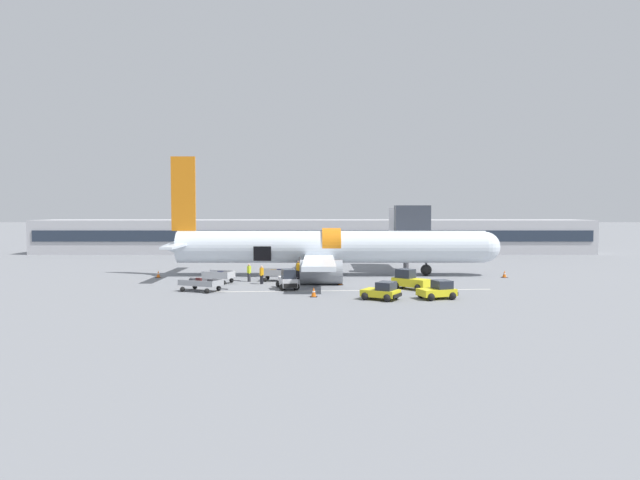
% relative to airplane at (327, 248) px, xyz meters
% --- Properties ---
extents(ground_plane, '(500.00, 500.00, 0.00)m').
position_rel_airplane_xyz_m(ground_plane, '(-1.67, -4.85, -2.73)').
color(ground_plane, slate).
extents(apron_marking_line, '(23.52, 1.82, 0.01)m').
position_rel_airplane_xyz_m(apron_marking_line, '(1.66, -10.62, -2.72)').
color(apron_marking_line, silver).
rests_on(apron_marking_line, ground_plane).
extents(terminal_strip, '(82.68, 8.93, 5.01)m').
position_rel_airplane_xyz_m(terminal_strip, '(-1.67, 30.08, -0.22)').
color(terminal_strip, '#B2B2B7').
rests_on(terminal_strip, ground_plane).
extents(jet_bridge_stub, '(3.57, 9.31, 6.99)m').
position_rel_airplane_xyz_m(jet_bridge_stub, '(8.89, 5.31, 2.56)').
color(jet_bridge_stub, '#4C4C51').
rests_on(jet_bridge_stub, ground_plane).
extents(airplane, '(33.78, 26.20, 11.78)m').
position_rel_airplane_xyz_m(airplane, '(0.00, 0.00, 0.00)').
color(airplane, silver).
rests_on(airplane, ground_plane).
extents(baggage_tug_lead, '(3.09, 2.79, 1.33)m').
position_rel_airplane_xyz_m(baggage_tug_lead, '(3.91, -15.27, -2.14)').
color(baggage_tug_lead, yellow).
rests_on(baggage_tug_lead, ground_plane).
extents(baggage_tug_mid, '(3.16, 3.01, 1.63)m').
position_rel_airplane_xyz_m(baggage_tug_mid, '(6.77, -9.70, -2.03)').
color(baggage_tug_mid, yellow).
rests_on(baggage_tug_mid, ground_plane).
extents(baggage_tug_rear, '(2.10, 3.21, 1.68)m').
position_rel_airplane_xyz_m(baggage_tug_rear, '(-3.26, -9.68, -2.02)').
color(baggage_tug_rear, silver).
rests_on(baggage_tug_rear, ground_plane).
extents(baggage_tug_spare, '(3.03, 2.53, 1.35)m').
position_rel_airplane_xyz_m(baggage_tug_spare, '(8.07, -14.84, -2.14)').
color(baggage_tug_spare, yellow).
rests_on(baggage_tug_spare, ground_plane).
extents(baggage_cart_loading, '(3.36, 1.92, 1.12)m').
position_rel_airplane_xyz_m(baggage_cart_loading, '(-4.57, -4.37, -2.18)').
color(baggage_cart_loading, '#999BA0').
rests_on(baggage_cart_loading, ground_plane).
extents(baggage_cart_queued, '(3.56, 2.40, 1.09)m').
position_rel_airplane_xyz_m(baggage_cart_queued, '(-9.55, -6.03, -2.17)').
color(baggage_cart_queued, '#B7BABF').
rests_on(baggage_cart_queued, ground_plane).
extents(baggage_cart_empty, '(4.21, 2.84, 1.10)m').
position_rel_airplane_xyz_m(baggage_cart_empty, '(-10.12, -11.01, -2.21)').
color(baggage_cart_empty, '#999BA0').
rests_on(baggage_cart_empty, ground_plane).
extents(ground_crew_loader_a, '(0.50, 0.60, 1.73)m').
position_rel_airplane_xyz_m(ground_crew_loader_a, '(-2.66, -2.92, -1.82)').
color(ground_crew_loader_a, black).
rests_on(ground_crew_loader_a, ground_plane).
extents(ground_crew_loader_b, '(0.59, 0.45, 1.69)m').
position_rel_airplane_xyz_m(ground_crew_loader_b, '(-1.28, -3.77, -1.84)').
color(ground_crew_loader_b, black).
rests_on(ground_crew_loader_b, ground_plane).
extents(ground_crew_driver, '(0.41, 0.57, 1.63)m').
position_rel_airplane_xyz_m(ground_crew_driver, '(-5.74, -6.55, -1.87)').
color(ground_crew_driver, black).
rests_on(ground_crew_driver, ground_plane).
extents(ground_crew_supervisor, '(0.44, 0.57, 1.63)m').
position_rel_airplane_xyz_m(ground_crew_supervisor, '(-7.06, -4.83, -1.87)').
color(ground_crew_supervisor, '#2D2D33').
rests_on(ground_crew_supervisor, ground_plane).
extents(suitcase_on_tarmac_upright, '(0.47, 0.35, 0.63)m').
position_rel_airplane_xyz_m(suitcase_on_tarmac_upright, '(-3.61, -6.79, -2.46)').
color(suitcase_on_tarmac_upright, '#2D2D33').
rests_on(suitcase_on_tarmac_upright, ground_plane).
extents(safety_cone_nose, '(0.55, 0.55, 0.68)m').
position_rel_airplane_xyz_m(safety_cone_nose, '(17.21, -1.71, -2.41)').
color(safety_cone_nose, black).
rests_on(safety_cone_nose, ground_plane).
extents(safety_cone_engine_left, '(0.54, 0.54, 0.73)m').
position_rel_airplane_xyz_m(safety_cone_engine_left, '(-1.08, -13.96, -2.38)').
color(safety_cone_engine_left, black).
rests_on(safety_cone_engine_left, ground_plane).
extents(safety_cone_wingtip, '(0.51, 0.51, 0.63)m').
position_rel_airplane_xyz_m(safety_cone_wingtip, '(1.17, -7.10, -2.43)').
color(safety_cone_wingtip, black).
rests_on(safety_cone_wingtip, ground_plane).
extents(safety_cone_tail, '(0.52, 0.52, 0.70)m').
position_rel_airplane_xyz_m(safety_cone_tail, '(-16.19, -1.79, -2.40)').
color(safety_cone_tail, black).
rests_on(safety_cone_tail, ground_plane).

